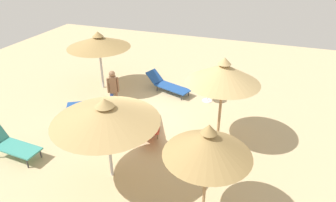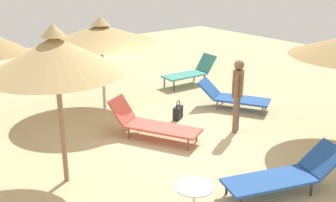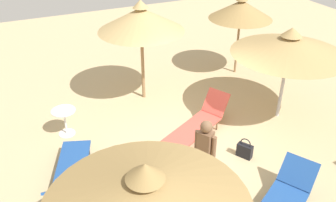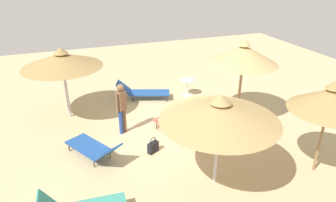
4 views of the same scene
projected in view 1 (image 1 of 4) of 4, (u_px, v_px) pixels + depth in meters
name	position (u px, v px, depth m)	size (l,w,h in m)	color
ground	(142.00, 128.00, 11.08)	(24.00, 24.00, 0.10)	tan
parasol_umbrella_center	(208.00, 144.00, 6.55)	(2.01, 2.01, 2.65)	olive
parasol_umbrella_back	(105.00, 114.00, 7.83)	(2.89, 2.89, 2.52)	#B2B2B7
parasol_umbrella_near_left	(99.00, 42.00, 13.01)	(2.75, 2.75, 2.62)	#B2B2B7
parasol_umbrella_edge	(223.00, 73.00, 9.39)	(2.37, 2.37, 2.91)	olive
lounge_chair_far_left	(74.00, 113.00, 11.26)	(1.55, 2.01, 0.74)	#1E478C
lounge_chair_front	(148.00, 124.00, 10.58)	(1.53, 2.18, 0.86)	#CC4C3F
lounge_chair_far_right	(11.00, 144.00, 9.40)	(1.86, 0.75, 0.92)	teal
lounge_chair_near_right	(167.00, 84.00, 13.48)	(2.24, 1.31, 0.77)	#1E478C
person_standing_center	(113.00, 89.00, 11.58)	(0.40, 0.33, 1.75)	brown
handbag	(110.00, 129.00, 10.59)	(0.39, 0.32, 0.51)	black
side_table_round	(208.00, 91.00, 12.63)	(0.60, 0.60, 0.70)	silver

